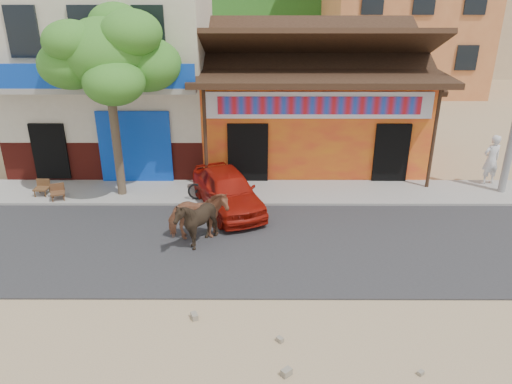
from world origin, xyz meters
TOP-DOWN VIEW (x-y plane):
  - ground at (0.00, 0.00)m, footprint 120.00×120.00m
  - road at (0.00, 2.50)m, footprint 60.00×5.00m
  - sidewalk at (0.00, 6.00)m, footprint 60.00×2.00m
  - dance_club at (2.00, 10.00)m, footprint 8.00×6.00m
  - cafe_building at (-5.50, 10.00)m, footprint 7.00×6.00m
  - apartment_rear at (18.00, 30.00)m, footprint 8.00×8.00m
  - tree at (-4.60, 5.80)m, footprint 3.00×3.00m
  - cow_tan at (-1.70, 2.83)m, footprint 1.76×1.04m
  - cow_dark at (-1.71, 2.44)m, footprint 1.56×1.46m
  - red_car at (-1.00, 4.80)m, footprint 2.81×4.02m
  - scooter at (-1.50, 5.30)m, footprint 1.68×0.62m
  - pedestrian at (8.00, 6.70)m, footprint 0.74×0.58m
  - cafe_chair_left at (-7.22, 5.65)m, footprint 0.45×0.45m
  - cafe_chair_right at (-6.56, 5.30)m, footprint 0.55×0.55m

SIDE VIEW (x-z plane):
  - ground at x=0.00m, z-range 0.00..0.00m
  - road at x=0.00m, z-range 0.00..0.04m
  - sidewalk at x=0.00m, z-range 0.00..0.12m
  - scooter at x=-1.50m, z-range 0.12..0.99m
  - cafe_chair_right at x=-6.56m, z-range 0.12..1.05m
  - cafe_chair_left at x=-7.22m, z-range 0.12..1.06m
  - red_car at x=-1.00m, z-range 0.04..1.31m
  - cow_tan at x=-1.70m, z-range 0.04..1.44m
  - cow_dark at x=-1.71m, z-range 0.04..1.49m
  - pedestrian at x=8.00m, z-range 0.12..1.89m
  - dance_club at x=2.00m, z-range 0.00..3.60m
  - tree at x=-4.60m, z-range 0.12..6.12m
  - cafe_building at x=-5.50m, z-range 0.00..7.00m
  - apartment_rear at x=18.00m, z-range 0.00..10.00m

